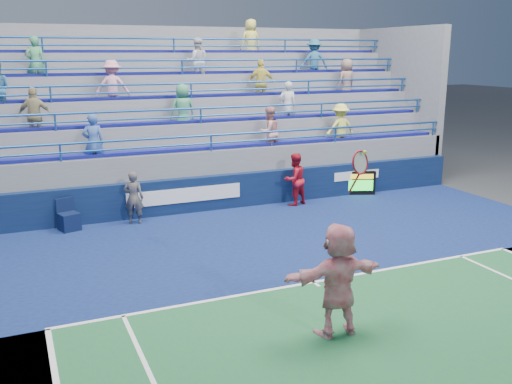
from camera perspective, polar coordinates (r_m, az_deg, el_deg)
name	(u,v)px	position (r m, az deg, el deg)	size (l,w,h in m)	color
ground	(314,283)	(12.58, 5.78, -9.05)	(120.00, 120.00, 0.00)	#333538
sponsor_wall	(214,193)	(18.07, -4.19, -0.06)	(18.00, 0.32, 1.10)	#0B193C
bleacher_stand	(180,144)	(21.40, -7.59, 4.76)	(18.00, 5.60, 6.13)	slate
serve_speed_board	(358,183)	(20.21, 10.16, 0.88)	(1.19, 0.56, 0.84)	black
judge_chair	(69,220)	(16.81, -18.20, -2.71)	(0.64, 0.65, 0.90)	#0B1637
tennis_player	(338,279)	(10.12, 8.21, -8.65)	(1.90, 0.61, 3.28)	white
line_judge	(134,198)	(16.85, -12.13, -0.56)	(0.57, 0.37, 1.56)	#15173A
ball_girl	(295,179)	(18.53, 3.87, 1.27)	(0.83, 0.65, 1.71)	#B41424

